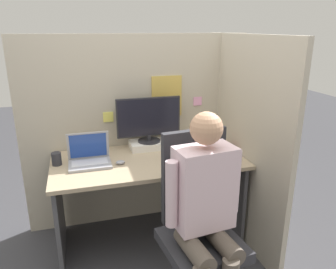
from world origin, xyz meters
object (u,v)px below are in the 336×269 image
(paper_box, at_px, (149,145))
(pen_cup, at_px, (57,159))
(person, at_px, (206,207))
(stapler, at_px, (229,148))
(monitor, at_px, (149,119))
(laptop, at_px, (89,158))
(carrot_toy, at_px, (179,161))
(office_chair, at_px, (198,219))

(paper_box, bearing_deg, pen_cup, -167.64)
(paper_box, bearing_deg, person, -85.18)
(stapler, bearing_deg, paper_box, 157.85)
(monitor, distance_m, pen_cup, 0.80)
(laptop, relative_size, pen_cup, 3.20)
(carrot_toy, height_order, person, person)
(paper_box, height_order, pen_cup, pen_cup)
(laptop, bearing_deg, carrot_toy, -15.72)
(stapler, xyz_separation_m, person, (-0.54, -0.81, -0.01))
(monitor, distance_m, carrot_toy, 0.49)
(monitor, relative_size, pen_cup, 5.54)
(office_chair, relative_size, person, 0.86)
(carrot_toy, xyz_separation_m, person, (-0.05, -0.67, -0.01))
(paper_box, relative_size, carrot_toy, 2.02)
(office_chair, bearing_deg, monitor, 96.99)
(office_chair, xyz_separation_m, person, (-0.02, -0.17, 0.19))
(monitor, height_order, pen_cup, monitor)
(monitor, height_order, office_chair, monitor)
(laptop, height_order, office_chair, office_chair)
(stapler, xyz_separation_m, office_chair, (-0.52, -0.64, -0.19))
(person, relative_size, pen_cup, 13.22)
(stapler, height_order, pen_cup, pen_cup)
(carrot_toy, bearing_deg, laptop, 164.28)
(laptop, relative_size, office_chair, 0.28)
(monitor, bearing_deg, person, -85.19)
(paper_box, xyz_separation_m, person, (0.09, -1.07, -0.01))
(monitor, height_order, laptop, monitor)
(stapler, xyz_separation_m, carrot_toy, (-0.49, -0.15, 0.00))
(monitor, relative_size, office_chair, 0.49)
(carrot_toy, relative_size, office_chair, 0.15)
(stapler, distance_m, person, 0.98)
(office_chair, bearing_deg, person, -96.69)
(monitor, height_order, stapler, monitor)
(stapler, bearing_deg, laptop, 178.10)
(laptop, distance_m, person, 1.04)
(stapler, height_order, person, person)
(carrot_toy, distance_m, person, 0.67)
(office_chair, height_order, pen_cup, office_chair)
(paper_box, relative_size, stapler, 2.47)
(monitor, xyz_separation_m, pen_cup, (-0.75, -0.17, -0.21))
(monitor, distance_m, laptop, 0.60)
(laptop, xyz_separation_m, pen_cup, (-0.24, 0.05, 0.00))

